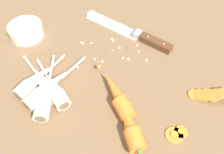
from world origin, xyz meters
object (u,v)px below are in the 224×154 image
Objects in this scene: whole_carrot_second at (129,124)px; parsnip_mid_left at (44,83)px; parsnip_front at (45,95)px; carrot_slice_stray_near at (181,132)px; whole_carrot at (116,95)px; prep_bowl at (26,30)px; chefs_knife at (123,29)px; carrot_slice_stack at (212,95)px; carrot_slice_stray_mid at (174,135)px; parsnip_mid_right at (34,81)px; parsnip_back at (47,88)px; parsnip_outer at (54,89)px.

whole_carrot_second is 1.00× the size of parsnip_mid_left.
parsnip_front is 35.64cm from carrot_slice_stray_near.
whole_carrot_second is at bearing -35.42° from parsnip_mid_left.
whole_carrot reaches higher than prep_bowl.
carrot_slice_stack is at bearing -56.57° from chefs_knife.
whole_carrot is at bearing -7.42° from parsnip_front.
chefs_knife is at bearing 102.40° from carrot_slice_stray_near.
parsnip_front is 5.04× the size of carrot_slice_stray_mid.
parsnip_mid_left is 5.45× the size of carrot_slice_stray_near.
chefs_knife is 34.73cm from parsnip_front.
parsnip_mid_right is 40.73cm from carrot_slice_stray_near.
carrot_slice_stray_mid is 0.40× the size of prep_bowl.
parsnip_mid_left reaches higher than carrot_slice_stray_mid.
parsnip_mid_left is at bearing 97.58° from parsnip_front.
parsnip_mid_right reaches higher than carrot_slice_stray_mid.
chefs_knife is 39.58cm from carrot_slice_stray_mid.
parsnip_mid_left is 2.96cm from parsnip_mid_right.
parsnip_mid_right is (-2.72, 1.17, 0.00)cm from parsnip_mid_left.
whole_carrot_second reaches higher than parsnip_front.
whole_carrot is 1.22× the size of parsnip_mid_right.
parsnip_back is at bearing -58.85° from parsnip_mid_left.
carrot_slice_stray_mid is at bearing -28.44° from parsnip_back.
chefs_knife is 39.30cm from carrot_slice_stray_near.
parsnip_mid_right is at bearing 148.79° from parsnip_outer.
whole_carrot_second is 5.47× the size of carrot_slice_stray_near.
parsnip_front is at bearing 151.69° from whole_carrot_second.
chefs_knife is at bearing 43.18° from parsnip_back.
whole_carrot_second reaches higher than prep_bowl.
parsnip_outer reaches higher than carrot_slice_stray_mid.
parsnip_outer is at bearing -16.21° from parsnip_back.
parsnip_mid_right reaches higher than carrot_slice_stack.
prep_bowl is at bearing 100.96° from parsnip_mid_right.
whole_carrot is at bearing -14.21° from parsnip_outer.
carrot_slice_stray_near is at bearing -27.84° from parsnip_mid_left.
carrot_slice_stray_near is (32.35, -15.93, -1.62)cm from parsnip_back.
parsnip_back is at bearing 151.56° from carrot_slice_stray_mid.
parsnip_mid_left is 4.20× the size of carrot_slice_stray_mid.
parsnip_front is (-18.44, 2.40, -0.12)cm from whole_carrot.
whole_carrot_second is at bearing -28.31° from parsnip_front.
parsnip_front and parsnip_outer have the same top height.
parsnip_mid_left is 1.18× the size of parsnip_mid_right.
parsnip_mid_left is 0.99× the size of parsnip_outer.
parsnip_mid_right is 1.41× the size of prep_bowl.
parsnip_back is (-19.97, 13.24, -0.12)cm from whole_carrot_second.
parsnip_mid_left is at bearing 168.83° from carrot_slice_stack.
carrot_slice_stray_near is (12.39, -2.70, -1.74)cm from whole_carrot_second.
chefs_knife is at bearing 46.23° from parsnip_outer.
whole_carrot_second is 0.84× the size of parsnip_front.
parsnip_back is at bearing -71.91° from prep_bowl.
chefs_knife is at bearing 45.28° from parsnip_front.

